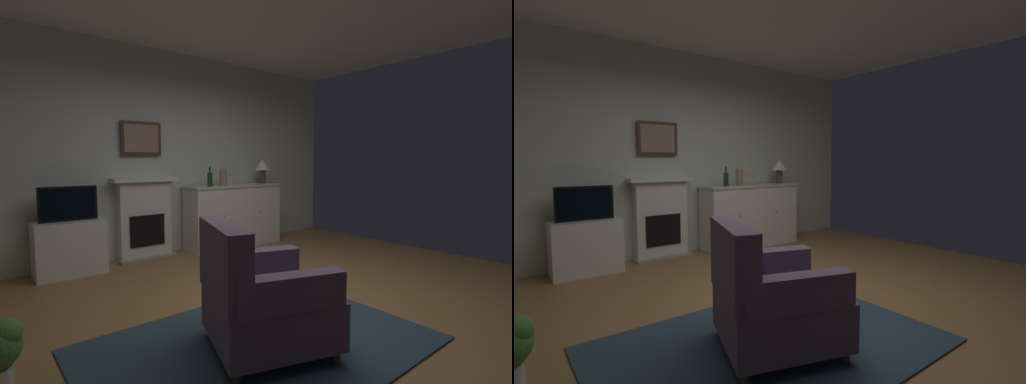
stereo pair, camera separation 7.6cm
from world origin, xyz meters
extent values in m
cube|color=#9E7042|center=(0.00, 0.00, -0.05)|extent=(6.06, 5.20, 0.10)
cube|color=silver|center=(0.00, 2.57, 1.43)|extent=(6.06, 0.06, 2.87)
cube|color=#2D4251|center=(-0.76, -0.39, 0.01)|extent=(2.38, 1.68, 0.02)
cube|color=white|center=(-0.46, 2.45, 0.53)|extent=(0.70, 0.18, 1.05)
cube|color=tan|center=(-0.46, 2.35, 0.01)|extent=(0.77, 0.20, 0.03)
cube|color=black|center=(-0.46, 2.35, 0.39)|extent=(0.48, 0.02, 0.42)
cube|color=white|center=(-0.46, 2.42, 1.07)|extent=(0.87, 0.27, 0.05)
cube|color=#473323|center=(-0.46, 2.49, 1.63)|extent=(0.55, 0.03, 0.45)
cube|color=#9E7A6B|center=(-0.46, 2.47, 1.63)|extent=(0.47, 0.01, 0.37)
cube|color=white|center=(0.91, 2.26, 0.46)|extent=(1.54, 0.45, 0.92)
cube|color=beige|center=(0.91, 2.26, 0.94)|extent=(1.57, 0.48, 0.03)
sphere|color=brown|center=(0.57, 2.03, 0.53)|extent=(0.02, 0.02, 0.02)
sphere|color=brown|center=(1.24, 2.03, 0.53)|extent=(0.02, 0.02, 0.02)
cylinder|color=#4C4742|center=(1.49, 2.26, 1.06)|extent=(0.10, 0.10, 0.22)
cone|color=#EFE5C6|center=(1.49, 2.26, 1.26)|extent=(0.26, 0.26, 0.18)
cylinder|color=#193F1E|center=(0.44, 2.22, 1.05)|extent=(0.08, 0.08, 0.20)
cylinder|color=#193F1E|center=(0.44, 2.22, 1.20)|extent=(0.03, 0.03, 0.09)
cylinder|color=silver|center=(0.83, 2.25, 0.96)|extent=(0.06, 0.06, 0.00)
cylinder|color=silver|center=(0.83, 2.25, 1.00)|extent=(0.01, 0.01, 0.09)
cone|color=silver|center=(0.83, 2.25, 1.08)|extent=(0.07, 0.07, 0.07)
cylinder|color=silver|center=(0.94, 2.24, 0.96)|extent=(0.06, 0.06, 0.00)
cylinder|color=silver|center=(0.94, 2.24, 1.00)|extent=(0.01, 0.01, 0.09)
cone|color=silver|center=(0.94, 2.24, 1.08)|extent=(0.07, 0.07, 0.07)
cylinder|color=#9E7F5B|center=(0.67, 2.21, 1.07)|extent=(0.11, 0.11, 0.24)
sphere|color=#9E7F5B|center=(0.67, 2.21, 1.19)|extent=(0.08, 0.08, 0.08)
cube|color=white|center=(-1.44, 2.28, 0.32)|extent=(0.75, 0.42, 0.64)
cube|color=black|center=(-1.44, 2.26, 0.84)|extent=(0.62, 0.06, 0.40)
cube|color=black|center=(-1.44, 2.23, 0.84)|extent=(0.57, 0.01, 0.35)
sphere|color=#478438|center=(-2.23, 0.14, 0.34)|extent=(0.18, 0.18, 0.18)
cube|color=#604C66|center=(-0.75, -0.48, 0.26)|extent=(1.00, 0.97, 0.32)
cube|color=#604C66|center=(-1.06, -0.38, 0.67)|extent=(0.39, 0.77, 0.50)
cube|color=#604C66|center=(-0.85, -0.78, 0.53)|extent=(0.73, 0.36, 0.22)
cube|color=#604C66|center=(-0.65, -0.18, 0.53)|extent=(0.73, 0.36, 0.22)
cylinder|color=#473323|center=(-0.53, -0.89, 0.05)|extent=(0.05, 0.05, 0.10)
cylinder|color=#473323|center=(-0.33, -0.28, 0.05)|extent=(0.05, 0.05, 0.10)
cylinder|color=#473323|center=(-1.17, -0.68, 0.05)|extent=(0.05, 0.05, 0.10)
cylinder|color=#473323|center=(-0.97, -0.07, 0.05)|extent=(0.05, 0.05, 0.10)
camera|label=1|loc=(-2.37, -2.33, 1.33)|focal=25.48mm
camera|label=2|loc=(-2.31, -2.37, 1.33)|focal=25.48mm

